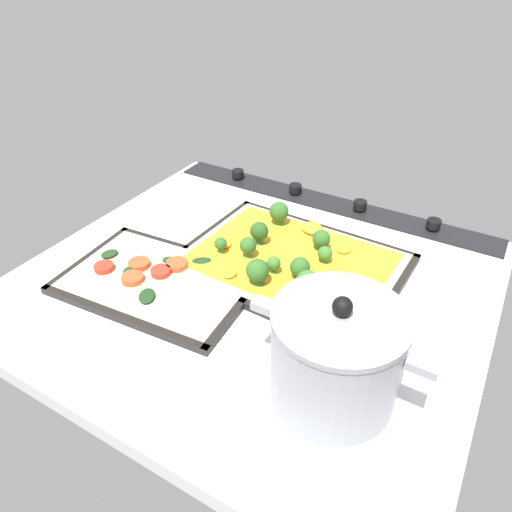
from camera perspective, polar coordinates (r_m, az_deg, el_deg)
The scene contains 7 objects.
ground_plane at distance 83.00cm, azimuth -0.26°, elevation -3.59°, with size 77.01×70.34×3.00cm, color silver.
stove_control_panel at distance 105.91cm, azimuth 8.52°, elevation 6.61°, with size 73.93×7.00×2.60cm.
baking_tray_front at distance 85.03cm, azimuth 4.25°, elevation -1.05°, with size 39.54×30.11×1.30cm.
broccoli_pizza at distance 83.77cm, azimuth 4.18°, elevation -0.33°, with size 37.06×27.62×6.12cm.
baking_tray_back at distance 82.31cm, azimuth -11.70°, elevation -3.18°, with size 33.66×23.77×1.30cm.
veggie_pizza_back at distance 82.17cm, azimuth -11.97°, elevation -2.67°, with size 31.09×21.20×1.90cm.
cooking_pot at distance 60.09cm, azimuth 9.63°, elevation -11.83°, with size 23.41×16.53×16.18cm.
Camera 1 is at (-33.02, 55.78, 50.35)cm, focal length 32.99 mm.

